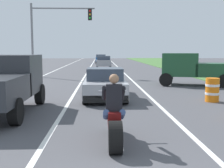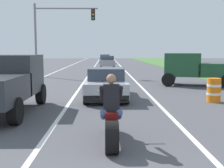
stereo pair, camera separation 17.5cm
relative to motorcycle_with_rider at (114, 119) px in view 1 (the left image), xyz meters
The scene contains 11 objects.
lane_stripe_left_solid 17.17m from the motorcycle_with_rider, 107.69° to the left, with size 0.14×120.00×0.01m, color white.
lane_stripe_right_solid 16.48m from the motorcycle_with_rider, 83.08° to the left, with size 0.14×120.00×0.01m, color white.
lane_stripe_centre_dashed 16.44m from the motorcycle_with_rider, 95.64° to the left, with size 0.14×120.00×0.01m, color white.
motorcycle_with_rider is the anchor object (origin of this frame).
sports_car_silver 6.60m from the motorcycle_with_rider, 90.91° to the left, with size 1.84×4.30×1.37m.
pickup_truck_left_lane_dark_grey 5.02m from the motorcycle_with_rider, 136.24° to the left, with size 2.02×4.80×1.98m.
pickup_truck_right_shoulder_dark_green 12.52m from the motorcycle_with_rider, 63.69° to the left, with size 5.14×3.14×1.98m.
traffic_light_mast_near 18.87m from the motorcycle_with_rider, 103.30° to the left, with size 5.28×0.34×6.00m.
construction_barrel_mid 6.99m from the motorcycle_with_rider, 51.12° to the left, with size 0.58×0.58×1.00m.
distant_car_far_ahead 29.55m from the motorcycle_with_rider, 89.80° to the left, with size 1.80×4.00×1.50m.
distant_car_further_ahead 43.38m from the motorcycle_with_rider, 90.28° to the left, with size 1.80×4.00×1.50m.
Camera 1 is at (-0.49, -2.77, 2.13)m, focal length 46.51 mm.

